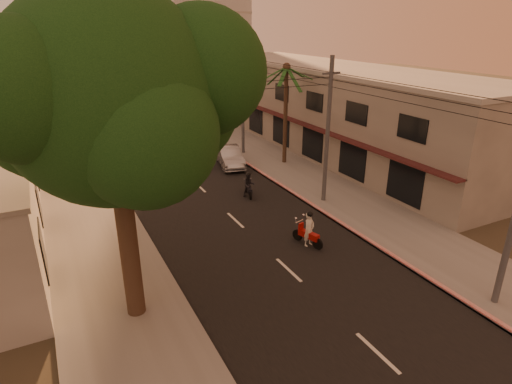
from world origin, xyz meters
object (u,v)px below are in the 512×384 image
(scooter_red, at_px, (309,230))
(scooter_mid_b, at_px, (201,156))
(scooter_far_a, at_px, (175,138))
(palm_tree, at_px, (286,73))
(broadleaf_tree, at_px, (122,96))
(scooter_mid_a, at_px, (249,185))
(parked_car, at_px, (230,156))

(scooter_red, height_order, scooter_mid_b, scooter_mid_b)
(scooter_red, distance_m, scooter_far_a, 20.95)
(palm_tree, height_order, scooter_far_a, palm_tree)
(broadleaf_tree, distance_m, scooter_red, 11.70)
(palm_tree, bearing_deg, scooter_mid_b, 160.47)
(scooter_mid_a, height_order, parked_car, scooter_mid_a)
(broadleaf_tree, bearing_deg, scooter_far_a, 70.20)
(palm_tree, xyz_separation_m, scooter_mid_b, (-6.32, 2.24, -6.26))
(broadleaf_tree, height_order, parked_car, broadleaf_tree)
(palm_tree, xyz_separation_m, scooter_red, (-5.86, -12.38, -6.29))
(scooter_mid_a, bearing_deg, scooter_red, -76.05)
(scooter_mid_b, bearing_deg, parked_car, -4.69)
(scooter_red, relative_size, scooter_mid_a, 1.13)
(broadleaf_tree, distance_m, scooter_mid_a, 14.71)
(scooter_mid_b, distance_m, scooter_far_a, 6.32)
(scooter_far_a, bearing_deg, scooter_mid_b, -72.94)
(scooter_far_a, distance_m, parked_car, 7.46)
(scooter_mid_a, distance_m, scooter_mid_b, 7.33)
(broadleaf_tree, relative_size, scooter_red, 6.27)
(broadleaf_tree, relative_size, parked_car, 2.46)
(palm_tree, relative_size, parked_car, 1.67)
(scooter_mid_a, distance_m, scooter_far_a, 13.65)
(palm_tree, distance_m, scooter_mid_b, 9.17)
(broadleaf_tree, relative_size, palm_tree, 1.48)
(scooter_mid_a, bearing_deg, parked_car, 92.54)
(broadleaf_tree, xyz_separation_m, scooter_red, (8.75, 1.47, -7.62))
(scooter_far_a, bearing_deg, broadleaf_tree, -94.76)
(scooter_mid_b, bearing_deg, scooter_mid_a, -69.82)
(broadleaf_tree, xyz_separation_m, scooter_mid_b, (8.29, 16.10, -7.59))
(scooter_mid_b, bearing_deg, scooter_far_a, 107.21)
(broadleaf_tree, xyz_separation_m, scooter_mid_a, (8.93, 8.79, -7.70))
(scooter_red, xyz_separation_m, scooter_mid_a, (0.18, 7.32, -0.08))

